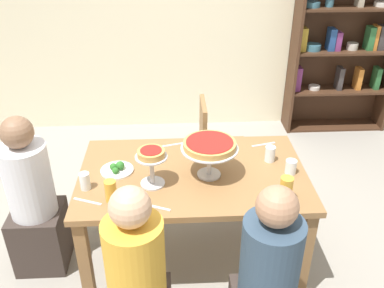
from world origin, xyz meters
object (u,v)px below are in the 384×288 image
diner_head_west (34,206)px  deep_dish_pizza_stand (210,147)px  cutlery_fork_far (156,207)px  water_glass_clear_spare (270,154)px  cutlery_fork_near (264,144)px  cutlery_knife_far (88,201)px  salad_plate_near_diner (212,141)px  cutlery_knife_near (171,145)px  beer_glass_amber_short (286,190)px  water_glass_clear_far (291,167)px  beer_glass_amber_tall (111,191)px  salad_plate_far_diner (117,169)px  bookshelf (348,26)px  chair_far_right (216,145)px  dining_table (193,184)px  water_glass_clear_near (85,181)px  personal_pizza_stand (151,160)px

diner_head_west → deep_dish_pizza_stand: diner_head_west is taller
cutlery_fork_far → water_glass_clear_spare: bearing=54.4°
cutlery_fork_near → cutlery_knife_far: (-1.15, -0.60, 0.00)m
diner_head_west → cutlery_knife_far: (0.43, -0.30, 0.25)m
salad_plate_near_diner → cutlery_knife_near: size_ratio=1.23×
beer_glass_amber_short → water_glass_clear_far: bearing=69.6°
beer_glass_amber_short → cutlery_knife_near: size_ratio=0.89×
diner_head_west → water_glass_clear_far: size_ratio=12.50×
deep_dish_pizza_stand → cutlery_fork_near: 0.59m
beer_glass_amber_tall → salad_plate_near_diner: bearing=44.9°
diner_head_west → salad_plate_far_diner: 0.63m
salad_plate_far_diner → beer_glass_amber_tall: bearing=-90.2°
bookshelf → cutlery_knife_near: bookshelf is taller
beer_glass_amber_short → cutlery_knife_far: (-1.14, 0.05, -0.08)m
chair_far_right → deep_dish_pizza_stand: deep_dish_pizza_stand is taller
dining_table → bookshelf: bookshelf is taller
water_glass_clear_near → bookshelf: bearing=42.4°
cutlery_knife_far → water_glass_clear_far: bearing=32.3°
cutlery_knife_far → beer_glass_amber_tall: bearing=23.6°
dining_table → salad_plate_near_diner: bearing=66.7°
diner_head_west → salad_plate_near_diner: bearing=16.2°
beer_glass_amber_short → salad_plate_far_diner: bearing=160.2°
personal_pizza_stand → beer_glass_amber_tall: 0.30m
diner_head_west → water_glass_clear_far: bearing=-2.0°
cutlery_fork_near → cutlery_fork_far: 1.01m
dining_table → cutlery_knife_far: (-0.63, -0.28, 0.10)m
water_glass_clear_far → dining_table: bearing=176.1°
salad_plate_far_diner → cutlery_knife_near: bearing=42.2°
chair_far_right → water_glass_clear_near: chair_far_right is taller
cutlery_knife_near → water_glass_clear_far: bearing=137.1°
deep_dish_pizza_stand → cutlery_knife_near: bearing=121.1°
water_glass_clear_far → diner_head_west: bearing=178.0°
beer_glass_amber_short → beer_glass_amber_tall: bearing=176.8°
beer_glass_amber_tall → beer_glass_amber_short: 1.00m
deep_dish_pizza_stand → beer_glass_amber_short: deep_dish_pizza_stand is taller
bookshelf → beer_glass_amber_short: bearing=-117.0°
deep_dish_pizza_stand → cutlery_knife_far: size_ratio=1.97×
chair_far_right → water_glass_clear_near: 1.32m
personal_pizza_stand → water_glass_clear_far: size_ratio=2.66×
dining_table → beer_glass_amber_tall: (-0.49, -0.27, 0.16)m
cutlery_knife_near → deep_dish_pizza_stand: bearing=105.5°
salad_plate_far_diner → cutlery_fork_near: (1.01, 0.29, -0.02)m
personal_pizza_stand → cutlery_knife_far: personal_pizza_stand is taller
chair_far_right → cutlery_knife_near: size_ratio=4.83×
bookshelf → cutlery_knife_far: 3.30m
deep_dish_pizza_stand → cutlery_fork_near: size_ratio=1.97×
diner_head_west → water_glass_clear_spare: bearing=3.4°
cutlery_fork_near → cutlery_fork_far: same height
deep_dish_pizza_stand → beer_glass_amber_tall: bearing=-158.2°
dining_table → water_glass_clear_far: 0.64m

